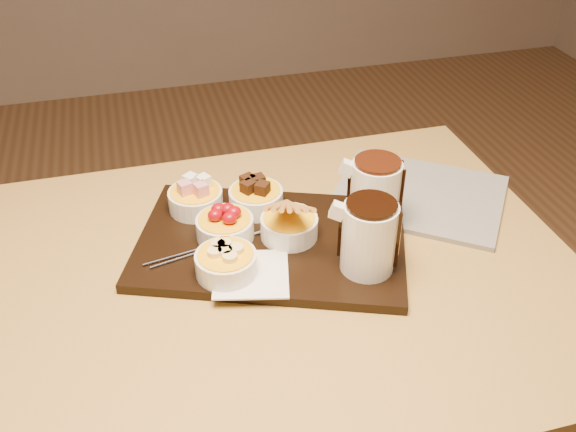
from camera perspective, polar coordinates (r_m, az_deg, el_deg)
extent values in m
cube|color=#A8833E|center=(1.08, -5.66, -6.30)|extent=(1.20, 0.80, 0.04)
cylinder|color=#A8833E|center=(1.71, 11.07, -5.13)|extent=(0.06, 0.06, 0.71)
cube|color=black|center=(1.12, -1.48, -2.36)|extent=(0.54, 0.45, 0.02)
cube|color=white|center=(1.04, -3.30, -5.17)|extent=(0.14, 0.14, 0.00)
cylinder|color=white|center=(1.19, -8.21, 1.41)|extent=(0.10, 0.10, 0.04)
cylinder|color=white|center=(1.18, -2.86, 1.50)|extent=(0.10, 0.10, 0.04)
cylinder|color=white|center=(1.11, -5.62, -1.09)|extent=(0.10, 0.10, 0.04)
cylinder|color=white|center=(1.11, 0.10, -1.00)|extent=(0.10, 0.10, 0.04)
cylinder|color=white|center=(1.04, -5.52, -4.26)|extent=(0.10, 0.10, 0.04)
cylinder|color=silver|center=(1.03, 7.20, -1.93)|extent=(0.11, 0.11, 0.12)
cylinder|color=silver|center=(1.13, 7.74, 2.00)|extent=(0.11, 0.11, 0.12)
cube|color=beige|center=(1.28, 11.56, 1.82)|extent=(0.40, 0.39, 0.01)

